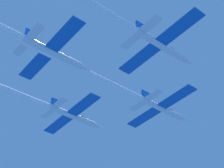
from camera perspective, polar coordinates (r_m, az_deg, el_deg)
The scene contains 1 object.
jet_lead at distance 58.99m, azimuth -3.33°, elevation 1.56°, with size 15.97×54.34×2.65m.
Camera 1 is at (37.94, -41.24, -37.23)m, focal length 58.26 mm.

